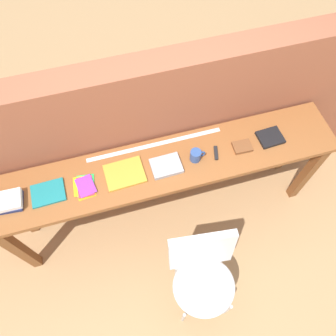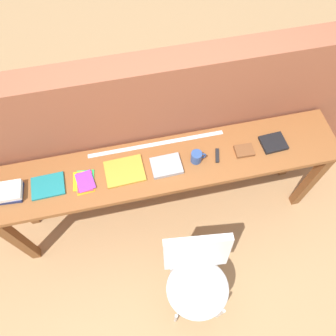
% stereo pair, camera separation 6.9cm
% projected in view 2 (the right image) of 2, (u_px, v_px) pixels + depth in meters
% --- Properties ---
extents(ground_plane, '(40.00, 40.00, 0.00)m').
position_uv_depth(ground_plane, '(174.00, 241.00, 2.90)').
color(ground_plane, tan).
extents(brick_wall_back, '(6.00, 0.20, 1.50)m').
position_uv_depth(brick_wall_back, '(157.00, 135.00, 2.55)').
color(brick_wall_back, '#935138').
rests_on(brick_wall_back, ground).
extents(sideboard, '(2.50, 0.44, 0.88)m').
position_uv_depth(sideboard, '(167.00, 173.00, 2.40)').
color(sideboard, brown).
rests_on(sideboard, ground).
extents(chair_white_moulded, '(0.49, 0.50, 0.89)m').
position_uv_depth(chair_white_moulded, '(197.00, 276.00, 2.25)').
color(chair_white_moulded, silver).
rests_on(chair_white_moulded, ground).
extents(book_stack_leftmost, '(0.22, 0.16, 0.06)m').
position_uv_depth(book_stack_leftmost, '(6.00, 193.00, 2.13)').
color(book_stack_leftmost, navy).
rests_on(book_stack_leftmost, sideboard).
extents(magazine_cycling, '(0.22, 0.17, 0.02)m').
position_uv_depth(magazine_cycling, '(48.00, 186.00, 2.18)').
color(magazine_cycling, '#19757A').
rests_on(magazine_cycling, sideboard).
extents(pamphlet_pile_colourful, '(0.15, 0.19, 0.01)m').
position_uv_depth(pamphlet_pile_colourful, '(84.00, 181.00, 2.20)').
color(pamphlet_pile_colourful, orange).
rests_on(pamphlet_pile_colourful, sideboard).
extents(book_open_centre, '(0.27, 0.22, 0.02)m').
position_uv_depth(book_open_centre, '(125.00, 171.00, 2.24)').
color(book_open_centre, gold).
rests_on(book_open_centre, sideboard).
extents(book_grey_hardcover, '(0.21, 0.16, 0.03)m').
position_uv_depth(book_grey_hardcover, '(166.00, 166.00, 2.25)').
color(book_grey_hardcover, '#9E9EA3').
rests_on(book_grey_hardcover, sideboard).
extents(mug, '(0.11, 0.08, 0.09)m').
position_uv_depth(mug, '(197.00, 157.00, 2.25)').
color(mug, '#2D4C8C').
rests_on(mug, sideboard).
extents(multitool_folded, '(0.05, 0.11, 0.02)m').
position_uv_depth(multitool_folded, '(217.00, 156.00, 2.30)').
color(multitool_folded, black).
rests_on(multitool_folded, sideboard).
extents(leather_journal_brown, '(0.13, 0.10, 0.02)m').
position_uv_depth(leather_journal_brown, '(244.00, 151.00, 2.31)').
color(leather_journal_brown, brown).
rests_on(leather_journal_brown, sideboard).
extents(book_repair_rightmost, '(0.18, 0.16, 0.02)m').
position_uv_depth(book_repair_rightmost, '(273.00, 143.00, 2.34)').
color(book_repair_rightmost, black).
rests_on(book_repair_rightmost, sideboard).
extents(ruler_metal_back_edge, '(0.99, 0.03, 0.00)m').
position_uv_depth(ruler_metal_back_edge, '(157.00, 144.00, 2.35)').
color(ruler_metal_back_edge, silver).
rests_on(ruler_metal_back_edge, sideboard).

